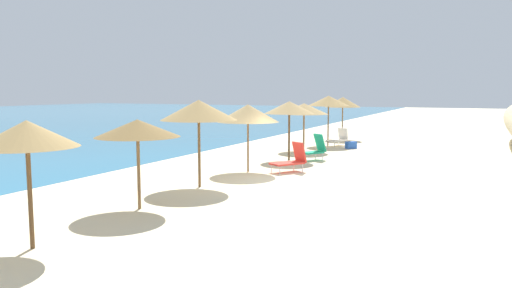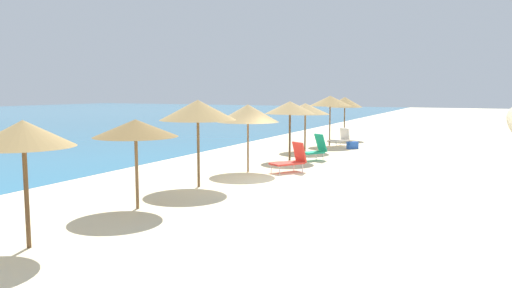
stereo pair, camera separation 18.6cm
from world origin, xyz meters
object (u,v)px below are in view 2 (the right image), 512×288
object	(u,v)px
beach_umbrella_2	(23,134)
beach_umbrella_6	(290,108)
lounge_chair_3	(291,159)
beach_umbrella_4	(198,110)
beach_umbrella_7	(305,109)
lounge_chair_0	(314,149)
cooler_box	(352,145)
beach_umbrella_8	(330,101)
beach_umbrella_3	(136,128)
beach_umbrella_9	(345,102)
beach_umbrella_5	(248,113)
lounge_chair_2	(340,138)

from	to	relation	value
beach_umbrella_2	beach_umbrella_6	world-z (taller)	beach_umbrella_6
beach_umbrella_2	lounge_chair_3	xyz separation A→B (m)	(11.01, -1.43, -1.84)
beach_umbrella_4	beach_umbrella_7	distance (m)	10.69
beach_umbrella_2	beach_umbrella_7	xyz separation A→B (m)	(17.59, 0.36, -0.10)
beach_umbrella_2	lounge_chair_3	size ratio (longest dim) A/B	1.71
beach_umbrella_6	lounge_chair_0	size ratio (longest dim) A/B	1.82
lounge_chair_0	lounge_chair_3	distance (m)	3.46
beach_umbrella_4	cooler_box	size ratio (longest dim) A/B	4.86
beach_umbrella_6	lounge_chair_3	size ratio (longest dim) A/B	1.78
beach_umbrella_6	beach_umbrella_8	bearing A→B (deg)	1.03
beach_umbrella_3	beach_umbrella_7	xyz separation A→B (m)	(13.97, 0.21, 0.05)
beach_umbrella_8	lounge_chair_3	bearing A→B (deg)	-171.80
cooler_box	beach_umbrella_8	bearing A→B (deg)	55.63
beach_umbrella_6	beach_umbrella_9	size ratio (longest dim) A/B	0.98
beach_umbrella_6	beach_umbrella_4	bearing A→B (deg)	176.70
beach_umbrella_2	lounge_chair_3	world-z (taller)	beach_umbrella_2
beach_umbrella_2	beach_umbrella_5	world-z (taller)	beach_umbrella_5
beach_umbrella_3	beach_umbrella_6	bearing A→B (deg)	-1.67
beach_umbrella_5	beach_umbrella_7	bearing A→B (deg)	1.86
beach_umbrella_7	beach_umbrella_8	bearing A→B (deg)	-7.03
beach_umbrella_9	lounge_chair_3	bearing A→B (deg)	-173.46
lounge_chair_3	lounge_chair_0	bearing A→B (deg)	-53.99
lounge_chair_0	cooler_box	xyz separation A→B (m)	(5.16, -0.46, -0.31)
beach_umbrella_7	beach_umbrella_2	bearing A→B (deg)	-178.81
beach_umbrella_6	cooler_box	distance (m)	6.16
beach_umbrella_5	beach_umbrella_4	bearing A→B (deg)	177.64
beach_umbrella_4	beach_umbrella_5	bearing A→B (deg)	-2.36
beach_umbrella_3	lounge_chair_2	world-z (taller)	beach_umbrella_3
beach_umbrella_6	lounge_chair_2	xyz separation A→B (m)	(6.73, -0.51, -1.98)
beach_umbrella_3	beach_umbrella_7	bearing A→B (deg)	0.84
lounge_chair_3	beach_umbrella_2	bearing A→B (deg)	115.06
beach_umbrella_7	lounge_chair_3	size ratio (longest dim) A/B	1.66
beach_umbrella_6	lounge_chair_2	world-z (taller)	beach_umbrella_6
beach_umbrella_8	cooler_box	distance (m)	3.12
beach_umbrella_5	lounge_chair_0	size ratio (longest dim) A/B	1.78
beach_umbrella_4	beach_umbrella_6	xyz separation A→B (m)	(7.19, -0.42, -0.14)
lounge_chair_2	beach_umbrella_3	bearing A→B (deg)	110.71
beach_umbrella_4	beach_umbrella_8	xyz separation A→B (m)	(13.85, -0.30, 0.04)
beach_umbrella_8	lounge_chair_2	world-z (taller)	beach_umbrella_8
beach_umbrella_2	beach_umbrella_9	bearing A→B (deg)	0.27
beach_umbrella_3	beach_umbrella_4	world-z (taller)	beach_umbrella_4
beach_umbrella_8	beach_umbrella_2	bearing A→B (deg)	179.93
beach_umbrella_6	beach_umbrella_9	bearing A→B (deg)	1.43
beach_umbrella_9	beach_umbrella_5	bearing A→B (deg)	179.94
lounge_chair_0	cooler_box	bearing A→B (deg)	-63.62
beach_umbrella_3	beach_umbrella_2	bearing A→B (deg)	-177.48
beach_umbrella_4	beach_umbrella_7	xyz separation A→B (m)	(10.68, 0.10, -0.32)
beach_umbrella_8	lounge_chair_2	distance (m)	2.25
beach_umbrella_2	beach_umbrella_6	size ratio (longest dim) A/B	0.97
beach_umbrella_3	lounge_chair_2	distance (m)	17.31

